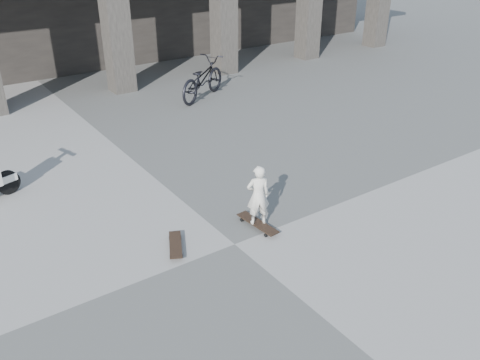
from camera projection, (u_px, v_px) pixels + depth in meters
ground at (235, 244)px, 7.79m from camera, size 90.00×90.00×0.00m
longboard at (258, 224)px, 8.20m from camera, size 0.26×0.86×0.08m
skateboard_spare at (175, 245)px, 7.66m from camera, size 0.49×0.73×0.09m
child at (258, 195)px, 7.96m from camera, size 0.43×0.36×1.01m
bicycle at (202, 79)px, 14.03m from camera, size 2.19×1.67×1.10m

